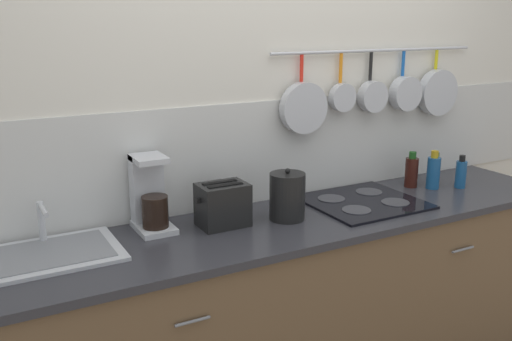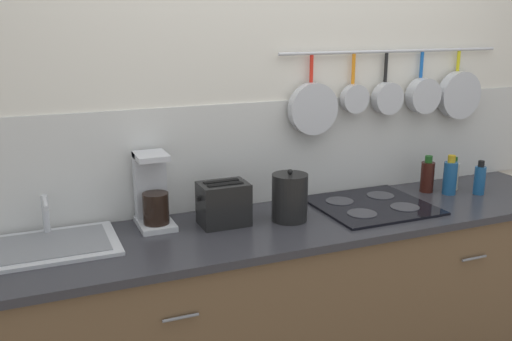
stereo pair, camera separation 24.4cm
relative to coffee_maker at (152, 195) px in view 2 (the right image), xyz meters
The scene contains 12 objects.
wall_back 0.73m from the coffee_maker, 11.08° to the left, with size 7.20×0.15×2.60m.
cabinet_base 0.94m from the coffee_maker, 17.23° to the right, with size 2.83×0.59×0.89m.
countertop 0.73m from the coffee_maker, 17.23° to the right, with size 2.87×0.62×0.03m.
sink_basin 0.48m from the coffee_maker, 166.42° to the right, with size 0.53×0.38×0.18m.
coffee_maker is the anchor object (origin of this frame).
toaster 0.32m from the coffee_maker, 23.18° to the right, with size 0.23×0.16×0.19m.
kettle 0.61m from the coffee_maker, 17.70° to the right, with size 0.16×0.16×0.24m.
cooktop 1.06m from the coffee_maker, ahead, with size 0.54×0.50×0.01m.
bottle_olive_oil 1.45m from the coffee_maker, ahead, with size 0.07×0.07×0.19m.
bottle_hot_sauce 1.54m from the coffee_maker, ahead, with size 0.07×0.07×0.21m.
bottle_cooking_wine 1.61m from the coffee_maker, ahead, with size 0.05×0.05×0.18m.
bottle_dish_soap 1.68m from the coffee_maker, ahead, with size 0.06×0.06×0.18m.
Camera 2 is at (-1.19, -2.18, 1.81)m, focal length 40.00 mm.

